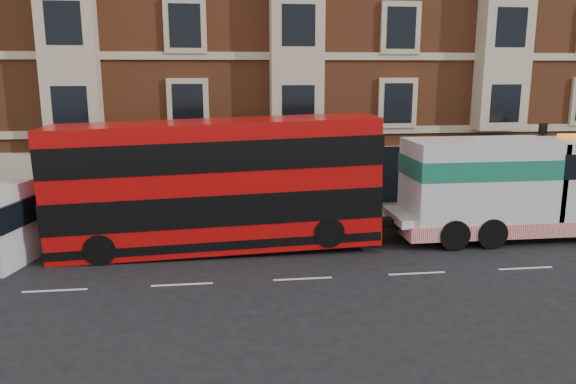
% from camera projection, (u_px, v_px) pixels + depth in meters
% --- Properties ---
extents(ground, '(120.00, 120.00, 0.00)m').
position_uv_depth(ground, '(303.00, 279.00, 18.87)').
color(ground, black).
rests_on(ground, ground).
extents(sidewalk, '(90.00, 3.00, 0.15)m').
position_uv_depth(sidewalk, '(278.00, 219.00, 26.12)').
color(sidewalk, slate).
rests_on(sidewalk, ground).
extents(victorian_terrace, '(45.00, 12.00, 20.40)m').
position_uv_depth(victorian_terrace, '(271.00, 11.00, 31.31)').
color(victorian_terrace, brown).
rests_on(victorian_terrace, ground).
extents(lamp_post_west, '(0.35, 0.15, 4.35)m').
position_uv_depth(lamp_post_west, '(139.00, 172.00, 23.55)').
color(lamp_post_west, black).
rests_on(lamp_post_west, sidewalk).
extents(lamp_post_east, '(0.35, 0.15, 4.35)m').
position_uv_depth(lamp_post_east, '(540.00, 163.00, 25.81)').
color(lamp_post_east, black).
rests_on(lamp_post_east, sidewalk).
extents(double_decker_bus, '(12.38, 2.84, 5.01)m').
position_uv_depth(double_decker_bus, '(216.00, 183.00, 21.44)').
color(double_decker_bus, '#BA0A0A').
rests_on(double_decker_bus, ground).
extents(tow_truck, '(9.92, 2.93, 4.13)m').
position_uv_depth(tow_truck, '(511.00, 186.00, 23.05)').
color(tow_truck, silver).
rests_on(tow_truck, ground).
extents(pedestrian, '(0.74, 0.55, 1.87)m').
position_uv_depth(pedestrian, '(6.00, 208.00, 24.09)').
color(pedestrian, '#182331').
rests_on(pedestrian, sidewalk).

